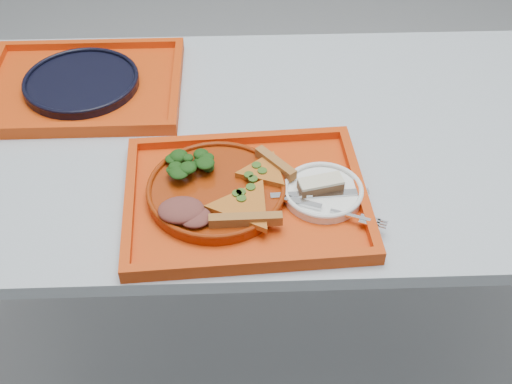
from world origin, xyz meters
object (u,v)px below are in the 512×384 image
at_px(tray_main, 246,200).
at_px(tray_far, 83,88).
at_px(navy_plate, 82,83).
at_px(dinner_plate, 216,191).
at_px(dessert_bar, 321,185).

distance_m(tray_main, tray_far, 0.53).
bearing_deg(tray_main, navy_plate, 130.79).
distance_m(dinner_plate, dessert_bar, 0.20).
height_order(navy_plate, dessert_bar, dessert_bar).
height_order(tray_main, navy_plate, navy_plate).
bearing_deg(dinner_plate, tray_main, -10.30).
bearing_deg(dinner_plate, navy_plate, 130.13).
height_order(dinner_plate, navy_plate, dinner_plate).
relative_size(tray_main, dinner_plate, 1.73).
bearing_deg(dessert_bar, dinner_plate, 165.00).
bearing_deg(dessert_bar, tray_far, 130.24).
bearing_deg(navy_plate, dinner_plate, -49.87).
bearing_deg(tray_main, tray_far, 130.79).
distance_m(navy_plate, dessert_bar, 0.63).
height_order(tray_main, tray_far, same).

